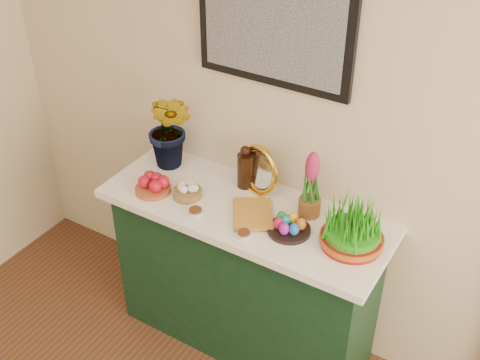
% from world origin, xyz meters
% --- Properties ---
extents(sideboard, '(1.30, 0.45, 0.85)m').
position_xyz_m(sideboard, '(-0.39, 2.00, 0.42)').
color(sideboard, '#13341F').
rests_on(sideboard, ground).
extents(tablecloth, '(1.40, 0.55, 0.04)m').
position_xyz_m(tablecloth, '(-0.39, 2.00, 0.87)').
color(tablecloth, white).
rests_on(tablecloth, sideboard).
extents(hyacinth_green, '(0.29, 0.24, 0.57)m').
position_xyz_m(hyacinth_green, '(-0.89, 2.11, 1.18)').
color(hyacinth_green, '#297221').
rests_on(hyacinth_green, tablecloth).
extents(apple_bowl, '(0.23, 0.23, 0.09)m').
position_xyz_m(apple_bowl, '(-0.84, 1.87, 0.93)').
color(apple_bowl, '#A54E2B').
rests_on(apple_bowl, tablecloth).
extents(garlic_basket, '(0.18, 0.18, 0.08)m').
position_xyz_m(garlic_basket, '(-0.67, 1.93, 0.92)').
color(garlic_basket, olive).
rests_on(garlic_basket, tablecloth).
extents(vinegar_cruet, '(0.08, 0.08, 0.23)m').
position_xyz_m(vinegar_cruet, '(-0.48, 2.15, 0.99)').
color(vinegar_cruet, black).
rests_on(vinegar_cruet, tablecloth).
extents(mirror, '(0.25, 0.13, 0.25)m').
position_xyz_m(mirror, '(-0.40, 2.15, 1.01)').
color(mirror, gold).
rests_on(mirror, tablecloth).
extents(book, '(0.26, 0.29, 0.03)m').
position_xyz_m(book, '(-0.40, 1.91, 0.91)').
color(book, '#C1872C').
rests_on(book, tablecloth).
extents(spice_dish_left, '(0.07, 0.07, 0.03)m').
position_xyz_m(spice_dish_left, '(-0.56, 1.83, 0.90)').
color(spice_dish_left, silver).
rests_on(spice_dish_left, tablecloth).
extents(spice_dish_right, '(0.07, 0.07, 0.03)m').
position_xyz_m(spice_dish_right, '(-0.28, 1.81, 0.90)').
color(spice_dish_right, silver).
rests_on(spice_dish_right, tablecloth).
extents(egg_plate, '(0.24, 0.24, 0.08)m').
position_xyz_m(egg_plate, '(-0.13, 1.94, 0.92)').
color(egg_plate, black).
rests_on(egg_plate, tablecloth).
extents(hyacinth_pink, '(0.10, 0.10, 0.34)m').
position_xyz_m(hyacinth_pink, '(-0.11, 2.11, 1.04)').
color(hyacinth_pink, '#965929').
rests_on(hyacinth_pink, tablecloth).
extents(wheatgrass_sabzeh, '(0.28, 0.28, 0.23)m').
position_xyz_m(wheatgrass_sabzeh, '(0.14, 2.01, 0.99)').
color(wheatgrass_sabzeh, maroon).
rests_on(wheatgrass_sabzeh, tablecloth).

